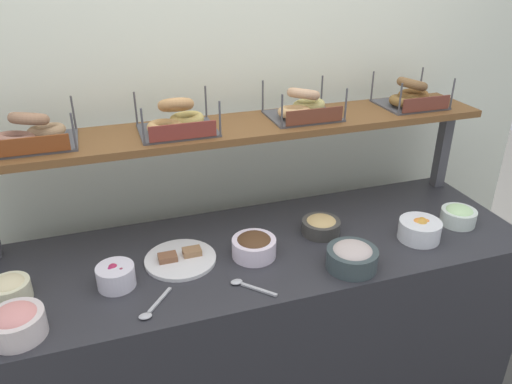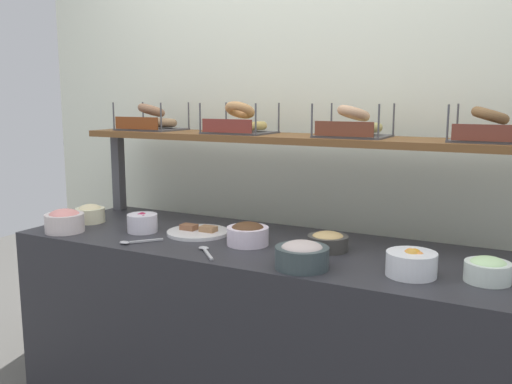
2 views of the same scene
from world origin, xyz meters
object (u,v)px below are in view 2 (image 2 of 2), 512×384
(bowl_beet_salad, at_px, (142,223))
(bowl_hummus, at_px, (328,241))
(bowl_potato_salad, at_px, (90,213))
(bowl_fruit_salad, at_px, (412,263))
(serving_spoon_by_edge, at_px, (206,251))
(serving_plate_white, at_px, (198,232))
(bagel_basket_cinnamon_raisin, at_px, (489,130))
(bowl_chocolate_spread, at_px, (248,234))
(serving_spoon_near_plate, at_px, (134,242))
(bagel_basket_plain, at_px, (353,126))
(bowl_lox_spread, at_px, (64,221))
(bowl_scallion_spread, at_px, (488,270))
(bagel_basket_everything, at_px, (151,121))
(bowl_tuna_salad, at_px, (302,255))
(bagel_basket_sesame, at_px, (239,123))

(bowl_beet_salad, height_order, bowl_hummus, bowl_beet_salad)
(bowl_potato_salad, height_order, bowl_beet_salad, bowl_potato_salad)
(bowl_fruit_salad, bearing_deg, serving_spoon_by_edge, -173.71)
(bowl_beet_salad, distance_m, serving_plate_white, 0.26)
(serving_spoon_by_edge, distance_m, bagel_basket_cinnamon_raisin, 1.17)
(serving_plate_white, bearing_deg, bowl_hummus, 1.90)
(bowl_fruit_salad, relative_size, bowl_hummus, 1.06)
(bowl_chocolate_spread, height_order, serving_spoon_near_plate, bowl_chocolate_spread)
(bowl_hummus, relative_size, bagel_basket_plain, 0.55)
(bowl_lox_spread, bearing_deg, bowl_potato_salad, 101.42)
(bowl_scallion_spread, xyz_separation_m, serving_spoon_by_edge, (-1.01, -0.14, -0.03))
(serving_spoon_near_plate, relative_size, bagel_basket_everything, 0.47)
(serving_spoon_near_plate, height_order, bagel_basket_everything, bagel_basket_everything)
(bowl_tuna_salad, relative_size, bowl_hummus, 1.19)
(bagel_basket_sesame, xyz_separation_m, bagel_basket_plain, (0.54, 0.01, 0.00))
(bowl_chocolate_spread, height_order, bagel_basket_sesame, bagel_basket_sesame)
(bowl_scallion_spread, distance_m, serving_spoon_near_plate, 1.35)
(bowl_tuna_salad, relative_size, serving_plate_white, 0.70)
(bowl_beet_salad, relative_size, serving_spoon_by_edge, 0.98)
(bagel_basket_sesame, bearing_deg, serving_spoon_near_plate, -112.19)
(bowl_scallion_spread, xyz_separation_m, serving_plate_white, (-1.20, 0.10, -0.03))
(bowl_hummus, relative_size, serving_plate_white, 0.59)
(bowl_hummus, bearing_deg, bowl_potato_salad, -176.85)
(bowl_fruit_salad, bearing_deg, bagel_basket_cinnamon_raisin, 67.85)
(serving_plate_white, relative_size, serving_spoon_near_plate, 1.91)
(bowl_beet_salad, height_order, bagel_basket_plain, bagel_basket_plain)
(serving_spoon_near_plate, height_order, bagel_basket_plain, bagel_basket_plain)
(bagel_basket_plain, xyz_separation_m, bagel_basket_cinnamon_raisin, (0.53, 0.00, -0.00))
(bagel_basket_plain, bearing_deg, serving_spoon_near_plate, -144.79)
(bowl_fruit_salad, relative_size, bagel_basket_sesame, 0.57)
(bowl_tuna_salad, bearing_deg, serving_plate_white, 157.96)
(serving_plate_white, xyz_separation_m, serving_spoon_near_plate, (-0.14, -0.26, -0.00))
(bowl_chocolate_spread, relative_size, serving_spoon_by_edge, 1.25)
(bowl_hummus, bearing_deg, bagel_basket_sesame, 156.00)
(bowl_potato_salad, distance_m, bowl_tuna_salad, 1.21)
(bowl_lox_spread, height_order, bagel_basket_everything, bagel_basket_everything)
(bowl_scallion_spread, height_order, bagel_basket_plain, bagel_basket_plain)
(serving_spoon_near_plate, relative_size, bagel_basket_plain, 0.49)
(serving_plate_white, relative_size, bagel_basket_everything, 0.89)
(serving_plate_white, xyz_separation_m, bagel_basket_sesame, (0.07, 0.26, 0.47))
(bowl_tuna_salad, xyz_separation_m, bowl_beet_salad, (-0.84, 0.16, -0.01))
(bowl_hummus, bearing_deg, serving_plate_white, -178.10)
(bagel_basket_plain, height_order, bagel_basket_cinnamon_raisin, same)
(bowl_hummus, relative_size, bagel_basket_everything, 0.52)
(bowl_hummus, distance_m, serving_spoon_by_edge, 0.48)
(bagel_basket_plain, bearing_deg, bowl_potato_salad, -165.14)
(bagel_basket_plain, bearing_deg, bowl_lox_spread, -155.93)
(bagel_basket_everything, bearing_deg, serving_spoon_by_edge, -38.06)
(bowl_fruit_salad, bearing_deg, bagel_basket_everything, 163.34)
(serving_spoon_near_plate, bearing_deg, bowl_beet_salad, 119.48)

